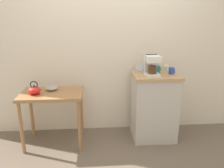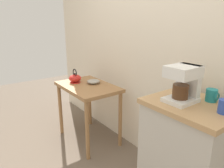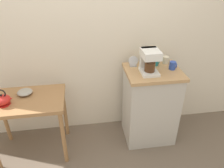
{
  "view_description": "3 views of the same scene",
  "coord_description": "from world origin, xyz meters",
  "px_view_note": "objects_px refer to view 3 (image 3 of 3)",
  "views": [
    {
      "loc": [
        -0.15,
        -2.73,
        1.63
      ],
      "look_at": [
        0.05,
        -0.11,
        0.84
      ],
      "focal_mm": 34.6,
      "sensor_mm": 36.0,
      "label": 1
    },
    {
      "loc": [
        1.43,
        -1.27,
        1.49
      ],
      "look_at": [
        -0.14,
        -0.11,
        0.9
      ],
      "focal_mm": 34.26,
      "sensor_mm": 36.0,
      "label": 2
    },
    {
      "loc": [
        -0.12,
        -2.04,
        2.02
      ],
      "look_at": [
        0.18,
        -0.02,
        0.82
      ],
      "focal_mm": 35.34,
      "sensor_mm": 36.0,
      "label": 3
    }
  ],
  "objects_px": {
    "table_clock": "(133,62)",
    "teakettle": "(3,100)",
    "mug_small_cream": "(166,60)",
    "mug_blue": "(173,65)",
    "bowl_stoneware": "(25,92)",
    "mug_dark_teal": "(155,61)",
    "coffee_maker": "(149,60)"
  },
  "relations": [
    {
      "from": "teakettle",
      "to": "mug_dark_teal",
      "type": "height_order",
      "value": "mug_dark_teal"
    },
    {
      "from": "mug_blue",
      "to": "mug_small_cream",
      "type": "bearing_deg",
      "value": 96.88
    },
    {
      "from": "mug_small_cream",
      "to": "mug_blue",
      "type": "relative_size",
      "value": 0.94
    },
    {
      "from": "teakettle",
      "to": "coffee_maker",
      "type": "distance_m",
      "value": 1.53
    },
    {
      "from": "bowl_stoneware",
      "to": "mug_small_cream",
      "type": "relative_size",
      "value": 1.88
    },
    {
      "from": "bowl_stoneware",
      "to": "table_clock",
      "type": "distance_m",
      "value": 1.22
    },
    {
      "from": "mug_small_cream",
      "to": "mug_dark_teal",
      "type": "xyz_separation_m",
      "value": [
        -0.14,
        -0.02,
        0.0
      ]
    },
    {
      "from": "bowl_stoneware",
      "to": "teakettle",
      "type": "distance_m",
      "value": 0.24
    },
    {
      "from": "teakettle",
      "to": "mug_blue",
      "type": "xyz_separation_m",
      "value": [
        1.78,
        0.12,
        0.19
      ]
    },
    {
      "from": "teakettle",
      "to": "mug_blue",
      "type": "bearing_deg",
      "value": 3.99
    },
    {
      "from": "coffee_maker",
      "to": "mug_small_cream",
      "type": "distance_m",
      "value": 0.34
    },
    {
      "from": "bowl_stoneware",
      "to": "teakettle",
      "type": "height_order",
      "value": "teakettle"
    },
    {
      "from": "mug_small_cream",
      "to": "mug_blue",
      "type": "height_order",
      "value": "mug_blue"
    },
    {
      "from": "table_clock",
      "to": "mug_small_cream",
      "type": "bearing_deg",
      "value": 2.65
    },
    {
      "from": "table_clock",
      "to": "teakettle",
      "type": "bearing_deg",
      "value": -169.18
    },
    {
      "from": "mug_blue",
      "to": "coffee_maker",
      "type": "bearing_deg",
      "value": -173.71
    },
    {
      "from": "mug_blue",
      "to": "teakettle",
      "type": "bearing_deg",
      "value": -176.01
    },
    {
      "from": "teakettle",
      "to": "mug_blue",
      "type": "height_order",
      "value": "mug_blue"
    },
    {
      "from": "bowl_stoneware",
      "to": "mug_blue",
      "type": "height_order",
      "value": "mug_blue"
    },
    {
      "from": "bowl_stoneware",
      "to": "mug_dark_teal",
      "type": "distance_m",
      "value": 1.47
    },
    {
      "from": "teakettle",
      "to": "bowl_stoneware",
      "type": "bearing_deg",
      "value": 42.19
    },
    {
      "from": "teakettle",
      "to": "table_clock",
      "type": "relative_size",
      "value": 1.56
    },
    {
      "from": "mug_blue",
      "to": "table_clock",
      "type": "bearing_deg",
      "value": 161.53
    },
    {
      "from": "bowl_stoneware",
      "to": "table_clock",
      "type": "xyz_separation_m",
      "value": [
        1.19,
        0.1,
        0.23
      ]
    },
    {
      "from": "bowl_stoneware",
      "to": "mug_blue",
      "type": "relative_size",
      "value": 1.76
    },
    {
      "from": "teakettle",
      "to": "coffee_maker",
      "type": "height_order",
      "value": "coffee_maker"
    },
    {
      "from": "teakettle",
      "to": "table_clock",
      "type": "xyz_separation_m",
      "value": [
        1.37,
        0.26,
        0.2
      ]
    },
    {
      "from": "mug_dark_teal",
      "to": "coffee_maker",
      "type": "bearing_deg",
      "value": -127.49
    },
    {
      "from": "mug_small_cream",
      "to": "mug_blue",
      "type": "xyz_separation_m",
      "value": [
        0.02,
        -0.16,
        0.0
      ]
    },
    {
      "from": "mug_small_cream",
      "to": "coffee_maker",
      "type": "bearing_deg",
      "value": -144.59
    },
    {
      "from": "coffee_maker",
      "to": "mug_blue",
      "type": "distance_m",
      "value": 0.3
    },
    {
      "from": "teakettle",
      "to": "coffee_maker",
      "type": "xyz_separation_m",
      "value": [
        1.5,
        0.09,
        0.29
      ]
    }
  ]
}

